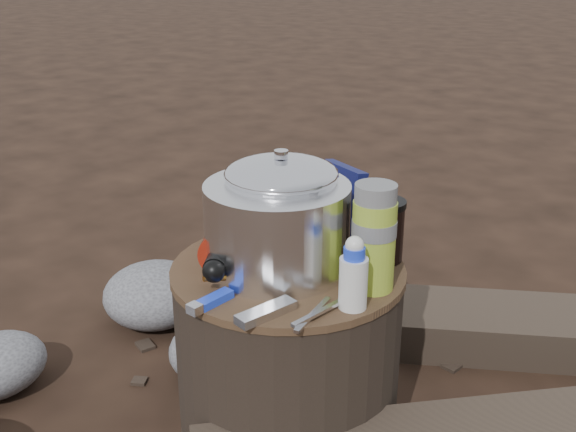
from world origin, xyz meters
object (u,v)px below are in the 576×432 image
Objects in this scene: fuel_bottle at (232,229)px; travel_mug at (383,231)px; stump at (288,359)px; thermos at (374,238)px; camping_pot at (281,210)px.

travel_mug is at bearing -4.71° from fuel_bottle.
stump is 0.32m from thermos.
fuel_bottle is 1.80× the size of thermos.
thermos is 1.61× the size of travel_mug.
fuel_bottle is at bearing -168.42° from camping_pot.
camping_pot reaches higher than thermos.
stump is at bearing -33.11° from fuel_bottle.
camping_pot is at bearing -23.14° from fuel_bottle.
thermos is at bearing -65.65° from travel_mug.
thermos reaches higher than fuel_bottle.
camping_pot is 1.75× the size of travel_mug.
fuel_bottle is at bearing -173.17° from thermos.
thermos is 0.12m from travel_mug.
thermos is (0.16, 0.03, 0.28)m from stump.
thermos is at bearing 4.13° from camping_pot.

